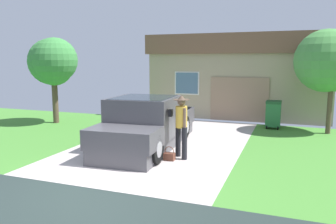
{
  "coord_description": "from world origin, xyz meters",
  "views": [
    {
      "loc": [
        3.9,
        -5.95,
        2.75
      ],
      "look_at": [
        0.43,
        3.49,
        1.22
      ],
      "focal_mm": 35.64,
      "sensor_mm": 36.0,
      "label": 1
    }
  ],
  "objects_px": {
    "pickup_truck": "(145,125)",
    "handbag": "(169,156)",
    "person_with_hat": "(181,122)",
    "front_yard_tree": "(329,63)",
    "neighbor_tree": "(53,63)",
    "wheeled_trash_bin": "(273,114)",
    "house_with_garage": "(244,74)"
  },
  "relations": [
    {
      "from": "pickup_truck",
      "to": "handbag",
      "type": "relative_size",
      "value": 13.46
    },
    {
      "from": "person_with_hat",
      "to": "front_yard_tree",
      "type": "height_order",
      "value": "front_yard_tree"
    },
    {
      "from": "neighbor_tree",
      "to": "wheeled_trash_bin",
      "type": "xyz_separation_m",
      "value": [
        9.19,
        2.16,
        -2.08
      ]
    },
    {
      "from": "front_yard_tree",
      "to": "wheeled_trash_bin",
      "type": "height_order",
      "value": "front_yard_tree"
    },
    {
      "from": "pickup_truck",
      "to": "handbag",
      "type": "bearing_deg",
      "value": 137.0
    },
    {
      "from": "pickup_truck",
      "to": "neighbor_tree",
      "type": "xyz_separation_m",
      "value": [
        -5.53,
        2.61,
        1.96
      ]
    },
    {
      "from": "person_with_hat",
      "to": "neighbor_tree",
      "type": "bearing_deg",
      "value": 18.01
    },
    {
      "from": "pickup_truck",
      "to": "wheeled_trash_bin",
      "type": "distance_m",
      "value": 6.02
    },
    {
      "from": "front_yard_tree",
      "to": "wheeled_trash_bin",
      "type": "distance_m",
      "value": 2.84
    },
    {
      "from": "pickup_truck",
      "to": "front_yard_tree",
      "type": "xyz_separation_m",
      "value": [
        5.6,
        4.57,
        1.95
      ]
    },
    {
      "from": "house_with_garage",
      "to": "wheeled_trash_bin",
      "type": "distance_m",
      "value": 5.07
    },
    {
      "from": "handbag",
      "to": "front_yard_tree",
      "type": "distance_m",
      "value": 7.54
    },
    {
      "from": "wheeled_trash_bin",
      "to": "front_yard_tree",
      "type": "bearing_deg",
      "value": -5.86
    },
    {
      "from": "neighbor_tree",
      "to": "pickup_truck",
      "type": "bearing_deg",
      "value": -25.27
    },
    {
      "from": "person_with_hat",
      "to": "house_with_garage",
      "type": "bearing_deg",
      "value": -49.29
    },
    {
      "from": "pickup_truck",
      "to": "wheeled_trash_bin",
      "type": "xyz_separation_m",
      "value": [
        3.66,
        4.77,
        -0.12
      ]
    },
    {
      "from": "pickup_truck",
      "to": "wheeled_trash_bin",
      "type": "relative_size",
      "value": 4.66
    },
    {
      "from": "house_with_garage",
      "to": "neighbor_tree",
      "type": "distance_m",
      "value": 9.94
    },
    {
      "from": "person_with_hat",
      "to": "front_yard_tree",
      "type": "bearing_deg",
      "value": -85.79
    },
    {
      "from": "pickup_truck",
      "to": "wheeled_trash_bin",
      "type": "bearing_deg",
      "value": -131.03
    },
    {
      "from": "person_with_hat",
      "to": "neighbor_tree",
      "type": "relative_size",
      "value": 0.48
    },
    {
      "from": "house_with_garage",
      "to": "front_yard_tree",
      "type": "height_order",
      "value": "house_with_garage"
    },
    {
      "from": "handbag",
      "to": "house_with_garage",
      "type": "relative_size",
      "value": 0.04
    },
    {
      "from": "handbag",
      "to": "wheeled_trash_bin",
      "type": "height_order",
      "value": "wheeled_trash_bin"
    },
    {
      "from": "house_with_garage",
      "to": "wheeled_trash_bin",
      "type": "height_order",
      "value": "house_with_garage"
    },
    {
      "from": "house_with_garage",
      "to": "front_yard_tree",
      "type": "distance_m",
      "value": 6.07
    },
    {
      "from": "person_with_hat",
      "to": "wheeled_trash_bin",
      "type": "height_order",
      "value": "person_with_hat"
    },
    {
      "from": "pickup_truck",
      "to": "house_with_garage",
      "type": "xyz_separation_m",
      "value": [
        1.81,
        9.27,
        1.31
      ]
    },
    {
      "from": "pickup_truck",
      "to": "person_with_hat",
      "type": "height_order",
      "value": "person_with_hat"
    },
    {
      "from": "handbag",
      "to": "neighbor_tree",
      "type": "bearing_deg",
      "value": 151.9
    },
    {
      "from": "person_with_hat",
      "to": "house_with_garage",
      "type": "xyz_separation_m",
      "value": [
        0.4,
        9.9,
        1.0
      ]
    },
    {
      "from": "pickup_truck",
      "to": "handbag",
      "type": "xyz_separation_m",
      "value": [
        1.18,
        -0.97,
        -0.62
      ]
    }
  ]
}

